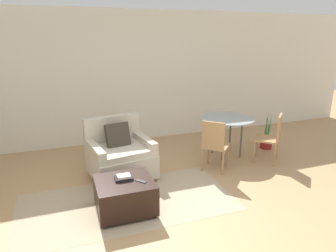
% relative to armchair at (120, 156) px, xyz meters
% --- Properties ---
extents(ground_plane, '(20.00, 20.00, 0.00)m').
position_rel_armchair_xyz_m(ground_plane, '(0.37, -1.71, -0.37)').
color(ground_plane, tan).
extents(wall_back, '(12.00, 0.06, 2.75)m').
position_rel_armchair_xyz_m(wall_back, '(0.37, 1.77, 1.01)').
color(wall_back, white).
rests_on(wall_back, ground_plane).
extents(area_rug, '(2.92, 1.44, 0.01)m').
position_rel_armchair_xyz_m(area_rug, '(-0.07, -0.84, -0.36)').
color(area_rug, tan).
rests_on(area_rug, ground_plane).
extents(armchair, '(1.07, 1.01, 0.95)m').
position_rel_armchair_xyz_m(armchair, '(0.00, 0.00, 0.00)').
color(armchair, beige).
rests_on(armchair, ground_plane).
extents(ottoman, '(0.73, 0.68, 0.43)m').
position_rel_armchair_xyz_m(ottoman, '(-0.14, -1.03, -0.13)').
color(ottoman, black).
rests_on(ottoman, ground_plane).
extents(book_stack, '(0.24, 0.16, 0.06)m').
position_rel_armchair_xyz_m(book_stack, '(-0.14, -0.99, 0.09)').
color(book_stack, black).
rests_on(book_stack, ottoman).
extents(tv_remote_primary, '(0.13, 0.15, 0.01)m').
position_rel_armchair_xyz_m(tv_remote_primary, '(0.05, -1.12, 0.07)').
color(tv_remote_primary, '#333338').
rests_on(tv_remote_primary, ottoman).
extents(dining_table, '(1.00, 1.00, 0.74)m').
position_rel_armchair_xyz_m(dining_table, '(2.11, 0.24, 0.28)').
color(dining_table, '#99A8AD').
rests_on(dining_table, ground_plane).
extents(dining_chair_near_left, '(0.59, 0.59, 0.90)m').
position_rel_armchair_xyz_m(dining_chair_near_left, '(1.53, -0.34, 0.15)').
color(dining_chair_near_left, tan).
rests_on(dining_chair_near_left, ground_plane).
extents(dining_chair_near_right, '(0.59, 0.59, 0.90)m').
position_rel_armchair_xyz_m(dining_chair_near_right, '(2.69, -0.34, 0.15)').
color(dining_chair_near_right, tan).
rests_on(dining_chair_near_right, ground_plane).
extents(potted_plant_small, '(0.24, 0.24, 0.78)m').
position_rel_armchair_xyz_m(potted_plant_small, '(3.07, 0.29, -0.17)').
color(potted_plant_small, maroon).
rests_on(potted_plant_small, ground_plane).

